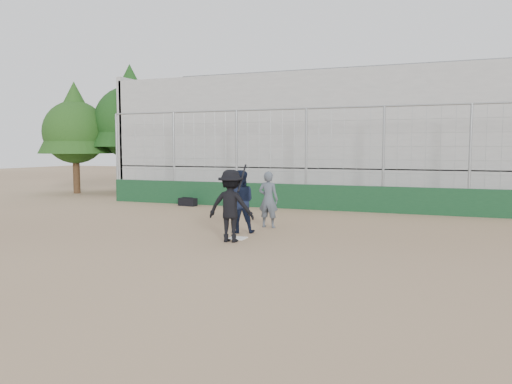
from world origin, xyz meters
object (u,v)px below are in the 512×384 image
(batter_at_plate, at_px, (231,206))
(umpire, at_px, (268,202))
(catcher_crouched, at_px, (240,212))
(equipment_bag, at_px, (188,202))

(batter_at_plate, xyz_separation_m, umpire, (0.13, 2.57, -0.16))
(catcher_crouched, relative_size, umpire, 0.78)
(umpire, relative_size, equipment_bag, 1.92)
(catcher_crouched, xyz_separation_m, umpire, (0.43, 1.24, 0.17))
(umpire, xyz_separation_m, equipment_bag, (-5.12, 4.24, -0.61))
(umpire, height_order, equipment_bag, umpire)
(batter_at_plate, bearing_deg, equipment_bag, 126.25)
(batter_at_plate, distance_m, equipment_bag, 8.47)
(catcher_crouched, bearing_deg, equipment_bag, 130.57)
(equipment_bag, bearing_deg, umpire, -39.63)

